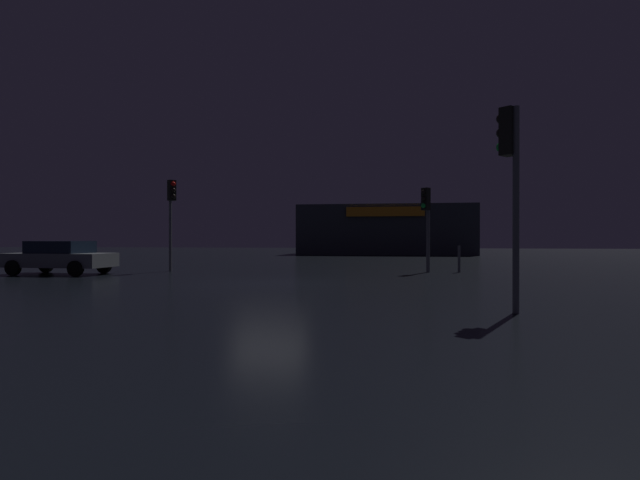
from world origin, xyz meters
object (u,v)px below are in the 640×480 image
at_px(traffic_signal_cross_right, 510,162).
at_px(traffic_signal_main, 171,204).
at_px(store_building, 386,230).
at_px(car_near, 60,257).
at_px(traffic_signal_cross_left, 427,213).

bearing_deg(traffic_signal_cross_right, traffic_signal_main, 138.89).
bearing_deg(store_building, traffic_signal_main, -108.62).
height_order(traffic_signal_main, traffic_signal_cross_right, traffic_signal_cross_right).
relative_size(traffic_signal_cross_right, car_near, 0.96).
bearing_deg(traffic_signal_main, store_building, 71.38).
distance_m(traffic_signal_cross_left, car_near, 15.40).
bearing_deg(traffic_signal_cross_right, traffic_signal_cross_left, 95.17).
bearing_deg(store_building, traffic_signal_cross_right, -84.48).
height_order(traffic_signal_cross_right, car_near, traffic_signal_cross_right).
relative_size(traffic_signal_main, car_near, 0.95).
xyz_separation_m(traffic_signal_cross_left, car_near, (-14.88, -3.52, -1.83)).
bearing_deg(car_near, traffic_signal_cross_left, 13.30).
distance_m(traffic_signal_main, car_near, 4.96).
bearing_deg(store_building, traffic_signal_cross_left, -84.31).
height_order(store_building, traffic_signal_cross_left, store_building).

